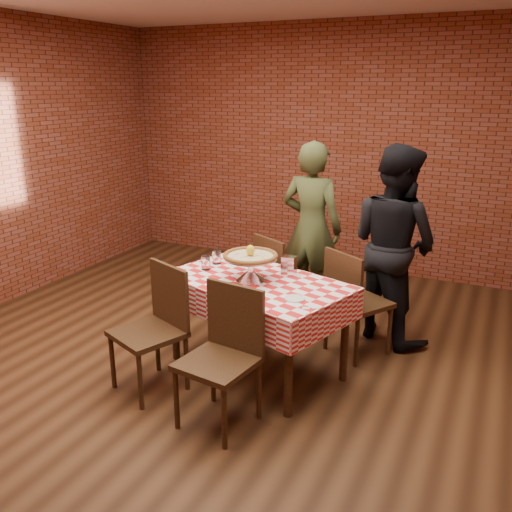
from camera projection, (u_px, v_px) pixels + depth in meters
name	position (u px, v px, depth m)	size (l,w,h in m)	color
ground	(217.00, 374.00, 4.33)	(6.00, 6.00, 0.00)	black
back_wall	(337.00, 150.00, 6.49)	(5.50, 5.50, 0.00)	maroon
table	(257.00, 326.00, 4.31)	(1.37, 0.82, 0.75)	#432813
tablecloth	(257.00, 295.00, 4.23)	(1.41, 0.86, 0.24)	red
pizza_stand	(250.00, 268.00, 4.17)	(0.41, 0.41, 0.18)	silver
pizza	(250.00, 256.00, 4.14)	(0.42, 0.42, 0.03)	beige
lemon	(250.00, 250.00, 4.13)	(0.06, 0.06, 0.08)	yellow
water_glass_left	(206.00, 263.00, 4.42)	(0.07, 0.07, 0.11)	white
water_glass_right	(216.00, 257.00, 4.56)	(0.07, 0.07, 0.11)	white
side_plate	(295.00, 299.00, 3.82)	(0.14, 0.14, 0.01)	white
sweetener_packet_a	(306.00, 308.00, 3.66)	(0.05, 0.04, 0.01)	white
sweetener_packet_b	(313.00, 307.00, 3.68)	(0.05, 0.04, 0.01)	white
condiment_caddy	(289.00, 265.00, 4.30)	(0.11, 0.08, 0.15)	silver
chair_near_left	(147.00, 332.00, 3.99)	(0.45, 0.45, 0.94)	#432813
chair_near_right	(217.00, 361.00, 3.57)	(0.45, 0.45, 0.94)	#432813
chair_far_left	(285.00, 282.00, 5.05)	(0.42, 0.42, 0.90)	#432813
chair_far_right	(359.00, 302.00, 4.56)	(0.43, 0.43, 0.92)	#432813
diner_olive	(311.00, 228.00, 5.35)	(0.62, 0.41, 1.69)	#3F4724
diner_black	(393.00, 244.00, 4.75)	(0.84, 0.66, 1.73)	black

